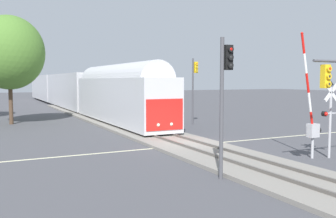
# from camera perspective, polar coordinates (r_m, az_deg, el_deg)

# --- Properties ---
(ground_plane) EXTENTS (220.00, 220.00, 0.00)m
(ground_plane) POSITION_cam_1_polar(r_m,az_deg,el_deg) (23.14, 2.63, -5.62)
(ground_plane) COLOR #47474C
(road_centre_stripe) EXTENTS (44.00, 0.20, 0.01)m
(road_centre_stripe) POSITION_cam_1_polar(r_m,az_deg,el_deg) (23.14, 2.63, -5.61)
(road_centre_stripe) COLOR beige
(road_centre_stripe) RESTS_ON ground
(railway_track) EXTENTS (4.40, 80.00, 0.32)m
(railway_track) POSITION_cam_1_polar(r_m,az_deg,el_deg) (23.13, 2.63, -5.38)
(railway_track) COLOR gray
(railway_track) RESTS_ON ground
(commuter_train) EXTENTS (3.04, 63.66, 5.16)m
(commuter_train) POSITION_cam_1_polar(r_m,az_deg,el_deg) (53.66, -14.45, 2.92)
(commuter_train) COLOR silver
(commuter_train) RESTS_ON railway_track
(crossing_gate_near) EXTENTS (1.55, 0.40, 6.41)m
(crossing_gate_near) POSITION_cam_1_polar(r_m,az_deg,el_deg) (20.53, 21.16, -1.52)
(crossing_gate_near) COLOR #B7B7BC
(crossing_gate_near) RESTS_ON ground
(crossing_signal_mast) EXTENTS (1.36, 0.44, 3.99)m
(crossing_signal_mast) POSITION_cam_1_polar(r_m,az_deg,el_deg) (20.96, 23.62, -0.32)
(crossing_signal_mast) COLOR #B2B2B7
(crossing_signal_mast) RESTS_ON ground
(traffic_signal_median) EXTENTS (0.53, 0.38, 5.75)m
(traffic_signal_median) POSITION_cam_1_polar(r_m,az_deg,el_deg) (15.21, 8.67, 3.65)
(traffic_signal_median) COLOR #4C4C51
(traffic_signal_median) RESTS_ON ground
(traffic_signal_far_side) EXTENTS (0.53, 0.38, 5.98)m
(traffic_signal_far_side) POSITION_cam_1_polar(r_m,az_deg,el_deg) (33.84, 4.03, 4.36)
(traffic_signal_far_side) COLOR #4C4C51
(traffic_signal_far_side) RESTS_ON ground
(oak_behind_train) EXTENTS (6.24, 6.24, 9.86)m
(oak_behind_train) POSITION_cam_1_polar(r_m,az_deg,el_deg) (36.96, -23.08, 7.92)
(oak_behind_train) COLOR #4C3828
(oak_behind_train) RESTS_ON ground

